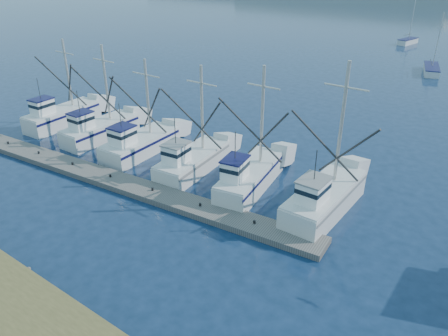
{
  "coord_description": "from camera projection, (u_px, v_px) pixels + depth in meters",
  "views": [
    {
      "loc": [
        15.16,
        -12.93,
        15.55
      ],
      "look_at": [
        -0.06,
        8.0,
        2.53
      ],
      "focal_mm": 35.0,
      "sensor_mm": 36.0,
      "label": 1
    }
  ],
  "objects": [
    {
      "name": "ground",
      "position": [
        140.0,
        261.0,
        24.3
      ],
      "size": [
        500.0,
        500.0,
        0.0
      ],
      "primitive_type": "plane",
      "color": "#0C2039",
      "rests_on": "ground"
    },
    {
      "name": "floating_dock",
      "position": [
        121.0,
        183.0,
        32.0
      ],
      "size": [
        31.23,
        4.91,
        0.42
      ],
      "primitive_type": "cube",
      "rotation": [
        0.0,
        0.0,
        0.09
      ],
      "color": "slate",
      "rests_on": "ground"
    },
    {
      "name": "trawler_fleet",
      "position": [
        169.0,
        152.0,
        34.99
      ],
      "size": [
        30.28,
        8.07,
        9.74
      ],
      "color": "silver",
      "rests_on": "ground"
    },
    {
      "name": "sailboat_near",
      "position": [
        431.0,
        70.0,
        60.79
      ],
      "size": [
        3.4,
        6.61,
        8.1
      ],
      "rotation": [
        0.0,
        0.0,
        0.26
      ],
      "color": "silver",
      "rests_on": "ground"
    },
    {
      "name": "sailboat_far",
      "position": [
        408.0,
        41.0,
        79.28
      ],
      "size": [
        2.57,
        4.96,
        8.1
      ],
      "rotation": [
        0.0,
        0.0,
        -0.21
      ],
      "color": "silver",
      "rests_on": "ground"
    }
  ]
}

